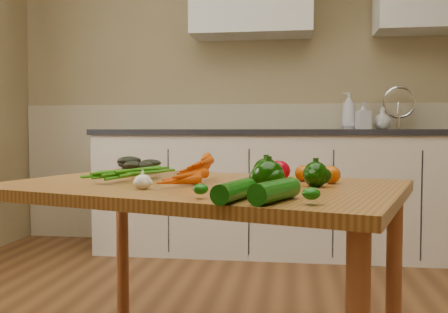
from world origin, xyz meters
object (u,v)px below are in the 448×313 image
soap_bottle_a (349,111)px  tomato_c (331,175)px  pepper_b (316,174)px  tomato_b (304,173)px  soap_bottle_b (363,116)px  zucchini_b (235,191)px  garlic_bulb (143,182)px  tomato_a (279,171)px  zucchini_a (275,191)px  pepper_c (269,177)px  table (200,206)px  pepper_a (266,172)px  soap_bottle_c (383,118)px  carrot_bunch (174,173)px  leafy_greens (134,162)px

soap_bottle_a → tomato_c: soap_bottle_a is taller
pepper_b → tomato_b: (-0.04, 0.17, -0.01)m
soap_bottle_b → zucchini_b: soap_bottle_b is taller
garlic_bulb → tomato_c: bearing=22.5°
tomato_a → zucchini_a: tomato_a is taller
tomato_c → pepper_c: bearing=-126.6°
table → soap_bottle_b: 2.21m
pepper_a → pepper_b: bearing=-3.3°
soap_bottle_a → tomato_b: bearing=-10.1°
soap_bottle_c → garlic_bulb: bearing=128.3°
table → soap_bottle_c: bearing=82.2°
soap_bottle_c → table: bearing=129.3°
soap_bottle_b → pepper_a: soap_bottle_b is taller
soap_bottle_a → soap_bottle_c: soap_bottle_a is taller
carrot_bunch → garlic_bulb: bearing=-86.2°
tomato_b → zucchini_b: size_ratio=0.32×
table → carrot_bunch: bearing=-169.9°
carrot_bunch → garlic_bulb: 0.21m
leafy_greens → zucchini_b: leafy_greens is taller
tomato_c → pepper_b: bearing=-117.6°
leafy_greens → tomato_b: (0.71, -0.24, -0.02)m
leafy_greens → soap_bottle_b: bearing=55.0°
leafy_greens → pepper_c: (0.60, -0.57, -0.00)m
soap_bottle_c → tomato_b: 2.06m
tomato_b → pepper_a: bearing=-127.9°
leafy_greens → pepper_b: bearing=-28.7°
pepper_b → pepper_c: bearing=-131.6°
soap_bottle_b → zucchini_b: 2.53m
carrot_bunch → zucchini_b: carrot_bunch is taller
carrot_bunch → tomato_a: size_ratio=3.04×
leafy_greens → carrot_bunch: bearing=-52.6°
garlic_bulb → tomato_b: (0.50, 0.31, 0.01)m
pepper_c → table: bearing=138.2°
leafy_greens → tomato_a: 0.66m
tomato_c → carrot_bunch: bearing=-176.2°
pepper_c → zucchini_a: pepper_c is taller
soap_bottle_c → zucchini_b: soap_bottle_c is taller
garlic_bulb → tomato_a: (0.41, 0.31, 0.01)m
carrot_bunch → soap_bottle_c: bearing=80.0°
pepper_a → zucchini_b: (-0.06, -0.36, -0.02)m
pepper_b → pepper_c: pepper_c is taller
table → tomato_b: bearing=34.3°
soap_bottle_a → garlic_bulb: size_ratio=5.00×
carrot_bunch → leafy_greens: bearing=144.6°
carrot_bunch → tomato_a: (0.36, 0.10, 0.00)m
leafy_greens → tomato_c: 0.85m
carrot_bunch → tomato_b: carrot_bunch is taller
soap_bottle_b → tomato_b: size_ratio=3.13×
tomato_a → zucchini_a: size_ratio=0.41×
table → carrot_bunch: size_ratio=6.17×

